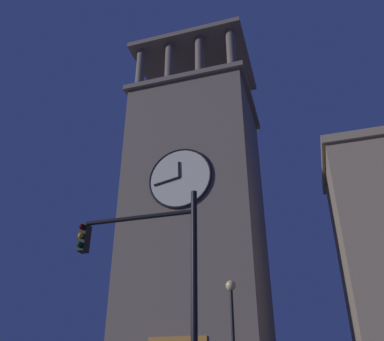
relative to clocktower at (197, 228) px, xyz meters
name	(u,v)px	position (x,y,z in m)	size (l,w,h in m)	color
clocktower	(197,228)	(0.00, 0.00, 0.00)	(9.13, 8.29, 29.41)	#75665B
traffic_signal_near	(155,278)	(-3.58, 16.07, -7.29)	(3.31, 0.41, 6.24)	black
street_lamp	(233,325)	(-3.85, 8.22, -7.43)	(0.44, 0.44, 5.69)	black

